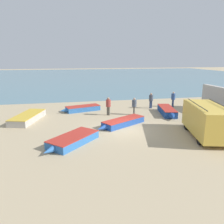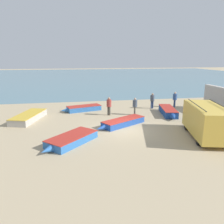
{
  "view_description": "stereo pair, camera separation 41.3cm",
  "coord_description": "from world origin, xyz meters",
  "px_view_note": "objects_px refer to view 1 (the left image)",
  "views": [
    {
      "loc": [
        -4.17,
        -15.99,
        5.59
      ],
      "look_at": [
        -0.57,
        1.95,
        1.0
      ],
      "focal_mm": 35.0,
      "sensor_mm": 36.0,
      "label": 1
    },
    {
      "loc": [
        -3.77,
        -16.07,
        5.59
      ],
      "look_at": [
        -0.57,
        1.95,
        1.0
      ],
      "focal_mm": 35.0,
      "sensor_mm": 36.0,
      "label": 2
    }
  ],
  "objects_px": {
    "fisherman_0": "(173,98)",
    "fisherman_3": "(108,105)",
    "fishing_rowboat_3": "(122,122)",
    "fishing_rowboat_1": "(167,111)",
    "fisherman_2": "(134,105)",
    "parked_van": "(207,120)",
    "fishing_rowboat_0": "(72,140)",
    "fishing_rowboat_4": "(29,117)",
    "fishing_rowboat_2": "(82,108)",
    "fisherman_1": "(151,99)"
  },
  "relations": [
    {
      "from": "fisherman_0",
      "to": "fisherman_3",
      "type": "bearing_deg",
      "value": 22.14
    },
    {
      "from": "fishing_rowboat_3",
      "to": "fisherman_3",
      "type": "distance_m",
      "value": 3.68
    },
    {
      "from": "fisherman_0",
      "to": "fishing_rowboat_1",
      "type": "bearing_deg",
      "value": 62.14
    },
    {
      "from": "fisherman_2",
      "to": "fisherman_3",
      "type": "distance_m",
      "value": 2.58
    },
    {
      "from": "parked_van",
      "to": "fishing_rowboat_0",
      "type": "xyz_separation_m",
      "value": [
        -9.51,
        0.49,
        -0.99
      ]
    },
    {
      "from": "fishing_rowboat_0",
      "to": "parked_van",
      "type": "bearing_deg",
      "value": 130.56
    },
    {
      "from": "parked_van",
      "to": "fisherman_2",
      "type": "relative_size",
      "value": 3.19
    },
    {
      "from": "parked_van",
      "to": "fishing_rowboat_0",
      "type": "bearing_deg",
      "value": 101.22
    },
    {
      "from": "fishing_rowboat_0",
      "to": "fisherman_0",
      "type": "xyz_separation_m",
      "value": [
        11.73,
        9.07,
        0.79
      ]
    },
    {
      "from": "fisherman_3",
      "to": "fishing_rowboat_1",
      "type": "bearing_deg",
      "value": 113.37
    },
    {
      "from": "fishing_rowboat_1",
      "to": "parked_van",
      "type": "bearing_deg",
      "value": 11.62
    },
    {
      "from": "fishing_rowboat_0",
      "to": "fishing_rowboat_4",
      "type": "xyz_separation_m",
      "value": [
        -3.77,
        6.47,
        0.04
      ]
    },
    {
      "from": "fishing_rowboat_2",
      "to": "fisherman_3",
      "type": "bearing_deg",
      "value": 121.78
    },
    {
      "from": "fishing_rowboat_0",
      "to": "fishing_rowboat_2",
      "type": "xyz_separation_m",
      "value": [
        1.2,
        9.07,
        0.01
      ]
    },
    {
      "from": "fishing_rowboat_2",
      "to": "fishing_rowboat_4",
      "type": "xyz_separation_m",
      "value": [
        -4.97,
        -2.6,
        0.03
      ]
    },
    {
      "from": "parked_van",
      "to": "fishing_rowboat_4",
      "type": "relative_size",
      "value": 1.01
    },
    {
      "from": "fishing_rowboat_2",
      "to": "parked_van",
      "type": "bearing_deg",
      "value": 114.79
    },
    {
      "from": "fishing_rowboat_2",
      "to": "fishing_rowboat_4",
      "type": "relative_size",
      "value": 0.81
    },
    {
      "from": "parked_van",
      "to": "fishing_rowboat_3",
      "type": "relative_size",
      "value": 1.19
    },
    {
      "from": "fishing_rowboat_4",
      "to": "fisherman_3",
      "type": "distance_m",
      "value": 7.52
    },
    {
      "from": "fishing_rowboat_3",
      "to": "fishing_rowboat_1",
      "type": "bearing_deg",
      "value": 174.98
    },
    {
      "from": "fishing_rowboat_3",
      "to": "fisherman_2",
      "type": "height_order",
      "value": "fisherman_2"
    },
    {
      "from": "fishing_rowboat_0",
      "to": "fisherman_0",
      "type": "height_order",
      "value": "fisherman_0"
    },
    {
      "from": "fishing_rowboat_1",
      "to": "fisherman_3",
      "type": "distance_m",
      "value": 5.99
    },
    {
      "from": "fisherman_1",
      "to": "fisherman_2",
      "type": "height_order",
      "value": "fisherman_1"
    },
    {
      "from": "fishing_rowboat_2",
      "to": "fisherman_2",
      "type": "xyz_separation_m",
      "value": [
        5.05,
        -2.59,
        0.75
      ]
    },
    {
      "from": "fishing_rowboat_3",
      "to": "fisherman_0",
      "type": "relative_size",
      "value": 2.61
    },
    {
      "from": "fisherman_1",
      "to": "fisherman_3",
      "type": "distance_m",
      "value": 5.64
    },
    {
      "from": "fishing_rowboat_3",
      "to": "fisherman_2",
      "type": "xyz_separation_m",
      "value": [
        2.02,
        3.21,
        0.76
      ]
    },
    {
      "from": "fisherman_0",
      "to": "fisherman_1",
      "type": "relative_size",
      "value": 1.02
    },
    {
      "from": "fishing_rowboat_0",
      "to": "fishing_rowboat_1",
      "type": "distance_m",
      "value": 11.24
    },
    {
      "from": "fisherman_0",
      "to": "parked_van",
      "type": "bearing_deg",
      "value": 83.44
    },
    {
      "from": "fishing_rowboat_1",
      "to": "fisherman_1",
      "type": "distance_m",
      "value": 3.12
    },
    {
      "from": "parked_van",
      "to": "fishing_rowboat_2",
      "type": "distance_m",
      "value": 12.71
    },
    {
      "from": "fishing_rowboat_2",
      "to": "fisherman_1",
      "type": "xyz_separation_m",
      "value": [
        7.75,
        -0.2,
        0.76
      ]
    },
    {
      "from": "fishing_rowboat_3",
      "to": "fishing_rowboat_4",
      "type": "distance_m",
      "value": 8.62
    },
    {
      "from": "fishing_rowboat_4",
      "to": "fisherman_2",
      "type": "bearing_deg",
      "value": -73.51
    },
    {
      "from": "fishing_rowboat_1",
      "to": "fishing_rowboat_2",
      "type": "bearing_deg",
      "value": -98.65
    },
    {
      "from": "fishing_rowboat_1",
      "to": "fisherman_2",
      "type": "xyz_separation_m",
      "value": [
        -3.31,
        0.58,
        0.7
      ]
    },
    {
      "from": "parked_van",
      "to": "fishing_rowboat_1",
      "type": "xyz_separation_m",
      "value": [
        0.06,
        6.39,
        -0.93
      ]
    },
    {
      "from": "fishing_rowboat_1",
      "to": "fisherman_1",
      "type": "relative_size",
      "value": 2.73
    },
    {
      "from": "parked_van",
      "to": "fisherman_3",
      "type": "height_order",
      "value": "parked_van"
    },
    {
      "from": "fishing_rowboat_1",
      "to": "fisherman_2",
      "type": "distance_m",
      "value": 3.43
    },
    {
      "from": "fisherman_1",
      "to": "fisherman_2",
      "type": "distance_m",
      "value": 3.6
    },
    {
      "from": "fishing_rowboat_1",
      "to": "fisherman_1",
      "type": "bearing_deg",
      "value": -156.14
    },
    {
      "from": "parked_van",
      "to": "fishing_rowboat_4",
      "type": "xyz_separation_m",
      "value": [
        -13.28,
        6.96,
        -0.95
      ]
    },
    {
      "from": "parked_van",
      "to": "fisherman_2",
      "type": "height_order",
      "value": "parked_van"
    },
    {
      "from": "fishing_rowboat_1",
      "to": "fishing_rowboat_0",
      "type": "bearing_deg",
      "value": -46.22
    },
    {
      "from": "fishing_rowboat_0",
      "to": "fisherman_1",
      "type": "xyz_separation_m",
      "value": [
        8.95,
        8.88,
        0.77
      ]
    },
    {
      "from": "fisherman_1",
      "to": "fisherman_2",
      "type": "bearing_deg",
      "value": -57.79
    }
  ]
}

